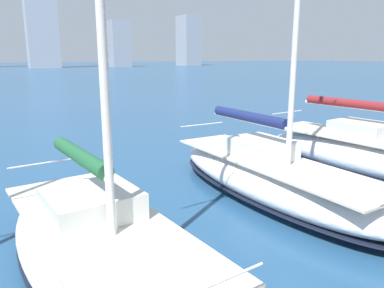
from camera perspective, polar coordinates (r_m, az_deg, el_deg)
name	(u,v)px	position (r m, az deg, el deg)	size (l,w,h in m)	color
sailboat_maroon	(372,155)	(15.01, 25.76, -1.54)	(3.68, 9.24, 10.99)	white
sailboat_navy	(270,176)	(11.68, 11.83, -4.74)	(2.94, 8.86, 12.12)	white
sailboat_forest	(101,242)	(8.00, -13.64, -14.29)	(3.82, 7.83, 10.29)	silver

